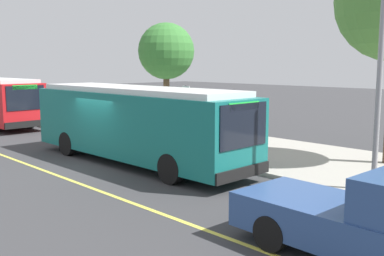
{
  "coord_description": "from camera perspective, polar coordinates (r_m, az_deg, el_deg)",
  "views": [
    {
      "loc": [
        14.87,
        -9.38,
        3.82
      ],
      "look_at": [
        3.4,
        1.61,
        1.57
      ],
      "focal_mm": 42.35,
      "sensor_mm": 36.0,
      "label": 1
    }
  ],
  "objects": [
    {
      "name": "utility_pole",
      "position": [
        14.04,
        22.52,
        5.54
      ],
      "size": [
        0.16,
        0.16,
        6.4
      ],
      "primitive_type": "cylinder",
      "color": "gray",
      "rests_on": "sidewalk_curb"
    },
    {
      "name": "bus_shelter",
      "position": [
        22.35,
        1.2,
        3.18
      ],
      "size": [
        2.9,
        1.6,
        2.48
      ],
      "color": "#333338",
      "rests_on": "sidewalk_curb"
    },
    {
      "name": "ground_plane",
      "position": [
        17.99,
        -11.29,
        -4.35
      ],
      "size": [
        120.0,
        120.0,
        0.0
      ],
      "primitive_type": "plane",
      "color": "#38383A"
    },
    {
      "name": "route_sign_post",
      "position": [
        18.68,
        -0.76,
        2.34
      ],
      "size": [
        0.44,
        0.08,
        2.8
      ],
      "color": "#333338",
      "rests_on": "sidewalk_curb"
    },
    {
      "name": "transit_bus_main",
      "position": [
        17.55,
        -7.07,
        0.79
      ],
      "size": [
        10.73,
        2.73,
        2.95
      ],
      "color": "#146B66",
      "rests_on": "ground_plane"
    },
    {
      "name": "street_tree_upstreet",
      "position": [
        26.46,
        -3.27,
        9.57
      ],
      "size": [
        3.25,
        3.25,
        6.03
      ],
      "color": "brown",
      "rests_on": "sidewalk_curb"
    },
    {
      "name": "sidewalk_curb",
      "position": [
        21.72,
        2.17,
        -1.87
      ],
      "size": [
        44.0,
        6.4,
        0.15
      ],
      "primitive_type": "cube",
      "color": "#A8A399",
      "rests_on": "ground_plane"
    },
    {
      "name": "lane_stripe_center",
      "position": [
        16.95,
        -17.59,
        -5.33
      ],
      "size": [
        36.0,
        0.14,
        0.01
      ],
      "primitive_type": "cube",
      "color": "#E0D64C",
      "rests_on": "ground_plane"
    },
    {
      "name": "pedestrian_commuter",
      "position": [
        19.28,
        0.28,
        0.0
      ],
      "size": [
        0.24,
        0.4,
        1.69
      ],
      "color": "#282D47",
      "rests_on": "sidewalk_curb"
    },
    {
      "name": "waiting_bench",
      "position": [
        22.21,
        2.15,
        -0.19
      ],
      "size": [
        1.6,
        0.48,
        0.95
      ],
      "color": "brown",
      "rests_on": "sidewalk_curb"
    },
    {
      "name": "pickup_truck",
      "position": [
        9.33,
        22.71,
        -11.09
      ],
      "size": [
        5.44,
        2.13,
        1.85
      ],
      "color": "#2D4C84",
      "rests_on": "ground_plane"
    }
  ]
}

